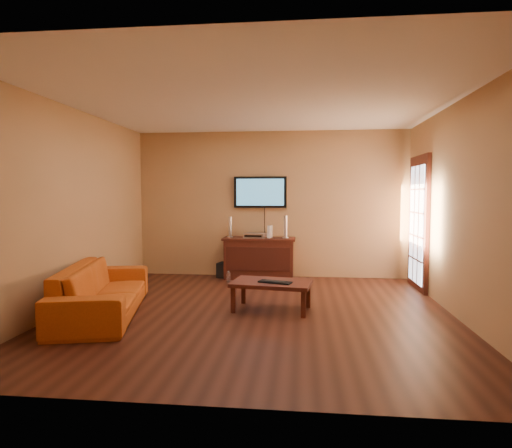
# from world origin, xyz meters

# --- Properties ---
(ground_plane) EXTENTS (5.00, 5.00, 0.00)m
(ground_plane) POSITION_xyz_m (0.00, 0.00, 0.00)
(ground_plane) COLOR black
(ground_plane) RESTS_ON ground
(room_walls) EXTENTS (5.00, 5.00, 5.00)m
(room_walls) POSITION_xyz_m (0.00, 0.62, 1.69)
(room_walls) COLOR tan
(room_walls) RESTS_ON ground
(french_door) EXTENTS (0.07, 1.02, 2.22)m
(french_door) POSITION_xyz_m (2.46, 1.70, 1.05)
(french_door) COLOR #3A140D
(french_door) RESTS_ON ground
(media_console) EXTENTS (1.31, 0.50, 0.75)m
(media_console) POSITION_xyz_m (-0.20, 2.24, 0.38)
(media_console) COLOR #3A140D
(media_console) RESTS_ON ground
(television) EXTENTS (0.98, 0.08, 0.58)m
(television) POSITION_xyz_m (-0.20, 2.45, 1.58)
(television) COLOR black
(television) RESTS_ON ground
(coffee_table) EXTENTS (1.11, 0.76, 0.39)m
(coffee_table) POSITION_xyz_m (0.18, 0.14, 0.34)
(coffee_table) COLOR #3A140D
(coffee_table) RESTS_ON ground
(sofa) EXTENTS (1.12, 2.27, 0.85)m
(sofa) POSITION_xyz_m (-1.95, -0.30, 0.43)
(sofa) COLOR #BA5014
(sofa) RESTS_ON ground
(speaker_left) EXTENTS (0.10, 0.10, 0.38)m
(speaker_left) POSITION_xyz_m (-0.73, 2.28, 0.92)
(speaker_left) COLOR silver
(speaker_left) RESTS_ON media_console
(speaker_right) EXTENTS (0.11, 0.11, 0.41)m
(speaker_right) POSITION_xyz_m (0.29, 2.23, 0.93)
(speaker_right) COLOR silver
(speaker_right) RESTS_ON media_console
(av_receiver) EXTENTS (0.42, 0.34, 0.09)m
(av_receiver) POSITION_xyz_m (-0.26, 2.24, 0.79)
(av_receiver) COLOR silver
(av_receiver) RESTS_ON media_console
(game_console) EXTENTS (0.08, 0.17, 0.23)m
(game_console) POSITION_xyz_m (0.00, 2.25, 0.86)
(game_console) COLOR white
(game_console) RESTS_ON media_console
(subwoofer) EXTENTS (0.32, 0.32, 0.27)m
(subwoofer) POSITION_xyz_m (-0.82, 2.29, 0.14)
(subwoofer) COLOR black
(subwoofer) RESTS_ON ground
(bottle) EXTENTS (0.07, 0.07, 0.20)m
(bottle) POSITION_xyz_m (-0.70, 1.88, 0.09)
(bottle) COLOR white
(bottle) RESTS_ON ground
(keyboard) EXTENTS (0.45, 0.28, 0.03)m
(keyboard) POSITION_xyz_m (0.23, 0.05, 0.40)
(keyboard) COLOR black
(keyboard) RESTS_ON coffee_table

